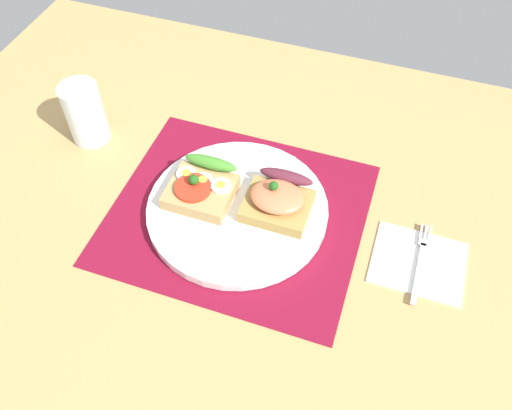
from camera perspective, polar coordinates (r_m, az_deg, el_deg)
The scene contains 8 objects.
ground_plane at distance 84.05cm, azimuth -1.94°, elevation -1.60°, with size 120.00×90.00×3.20cm, color tan.
placemat at distance 82.66cm, azimuth -1.97°, elevation -0.87°, with size 38.22×33.43×0.30cm, color maroon.
plate at distance 81.91cm, azimuth -1.99°, elevation -0.47°, with size 27.72×27.72×1.58cm, color white.
sandwich_egg_tomato at distance 81.93cm, azimuth -5.87°, elevation 1.84°, with size 9.82×10.20×4.39cm.
sandwich_salmon at distance 79.62cm, azimuth 2.37°, elevation 0.60°, with size 9.90×9.63×5.44cm.
napkin at distance 80.73cm, azimuth 16.96°, elevation -5.89°, with size 13.15×11.05×0.60cm, color white.
fork at distance 80.50cm, azimuth 17.17°, elevation -5.61°, with size 1.62×14.09×0.32cm.
drinking_glass at distance 94.87cm, azimuth -17.81°, elevation 9.31°, with size 6.43×6.43×10.77cm, color silver.
Camera 1 is at (19.03, -46.86, 65.53)cm, focal length 37.47 mm.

